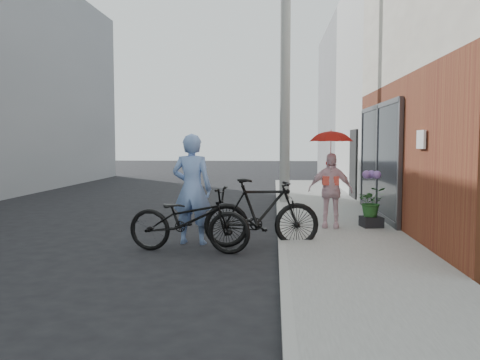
# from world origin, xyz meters

# --- Properties ---
(ground) EXTENTS (80.00, 80.00, 0.00)m
(ground) POSITION_xyz_m (0.00, 0.00, 0.00)
(ground) COLOR black
(ground) RESTS_ON ground
(sidewalk) EXTENTS (2.20, 24.00, 0.12)m
(sidewalk) POSITION_xyz_m (2.10, 2.00, 0.06)
(sidewalk) COLOR gray
(sidewalk) RESTS_ON ground
(curb) EXTENTS (0.12, 24.00, 0.12)m
(curb) POSITION_xyz_m (0.94, 2.00, 0.06)
(curb) COLOR #9E9E99
(curb) RESTS_ON ground
(plaster_building) EXTENTS (8.00, 6.00, 7.00)m
(plaster_building) POSITION_xyz_m (7.20, 9.00, 3.50)
(plaster_building) COLOR silver
(plaster_building) RESTS_ON ground
(east_building_far) EXTENTS (8.00, 8.00, 7.00)m
(east_building_far) POSITION_xyz_m (7.20, 16.00, 3.50)
(east_building_far) COLOR gray
(east_building_far) RESTS_ON ground
(utility_pole) EXTENTS (0.28, 0.28, 7.00)m
(utility_pole) POSITION_xyz_m (1.10, 6.00, 3.50)
(utility_pole) COLOR #9E9E99
(utility_pole) RESTS_ON ground
(officer) EXTENTS (0.75, 0.54, 1.92)m
(officer) POSITION_xyz_m (-0.62, 0.57, 0.96)
(officer) COLOR #7FA2E2
(officer) RESTS_ON ground
(bike_left) EXTENTS (2.11, 0.99, 1.06)m
(bike_left) POSITION_xyz_m (-0.56, -0.10, 0.53)
(bike_left) COLOR black
(bike_left) RESTS_ON ground
(bike_right) EXTENTS (2.00, 0.79, 1.17)m
(bike_right) POSITION_xyz_m (0.60, 0.35, 0.58)
(bike_right) COLOR black
(bike_right) RESTS_ON ground
(kimono_woman) EXTENTS (0.89, 0.46, 1.45)m
(kimono_woman) POSITION_xyz_m (1.90, 1.76, 0.84)
(kimono_woman) COLOR white
(kimono_woman) RESTS_ON sidewalk
(parasol) EXTENTS (0.81, 0.81, 0.71)m
(parasol) POSITION_xyz_m (1.90, 1.76, 1.92)
(parasol) COLOR red
(parasol) RESTS_ON kimono_woman
(planter) EXTENTS (0.44, 0.44, 0.20)m
(planter) POSITION_xyz_m (2.71, 1.85, 0.22)
(planter) COLOR black
(planter) RESTS_ON sidewalk
(potted_plant) EXTENTS (0.53, 0.46, 0.59)m
(potted_plant) POSITION_xyz_m (2.71, 1.85, 0.62)
(potted_plant) COLOR #265C24
(potted_plant) RESTS_ON planter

